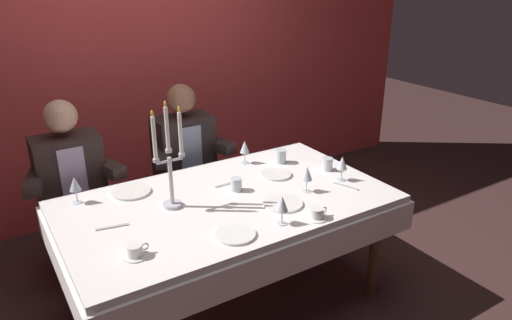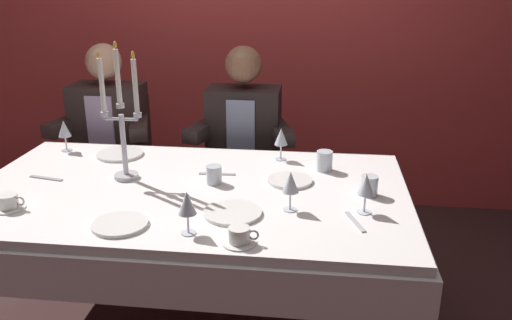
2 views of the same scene
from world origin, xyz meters
name	(u,v)px [view 1 (image 1 of 2)]	position (x,y,z in m)	size (l,w,h in m)	color
ground_plane	(230,301)	(0.00, 0.00, 0.00)	(12.00, 12.00, 0.00)	#3E2625
back_wall	(127,54)	(0.00, 1.66, 1.35)	(6.00, 0.12, 2.70)	#D34240
dining_table	(228,216)	(0.00, 0.00, 0.62)	(1.94, 1.14, 0.74)	white
candelabra	(170,165)	(-0.31, 0.08, 1.00)	(0.19, 0.11, 0.62)	silver
dinner_plate_0	(235,234)	(-0.17, -0.39, 0.75)	(0.21, 0.21, 0.01)	white
dinner_plate_1	(131,192)	(-0.45, 0.38, 0.75)	(0.24, 0.24, 0.01)	white
dinner_plate_2	(276,174)	(0.44, 0.12, 0.75)	(0.20, 0.20, 0.01)	white
dinner_plate_3	(283,203)	(0.23, -0.24, 0.75)	(0.23, 0.23, 0.01)	white
wine_glass_0	(307,174)	(0.45, -0.17, 0.85)	(0.07, 0.07, 0.16)	silver
wine_glass_1	(342,163)	(0.75, -0.16, 0.86)	(0.07, 0.07, 0.16)	silver
wine_glass_2	(75,185)	(-0.76, 0.42, 0.85)	(0.07, 0.07, 0.16)	silver
wine_glass_3	(245,148)	(0.37, 0.42, 0.85)	(0.07, 0.07, 0.16)	silver
wine_glass_4	(282,204)	(0.10, -0.41, 0.86)	(0.07, 0.07, 0.16)	silver
water_tumbler_0	(327,164)	(0.78, 0.02, 0.78)	(0.07, 0.07, 0.09)	silver
water_tumbler_1	(281,156)	(0.59, 0.29, 0.79)	(0.08, 0.08, 0.10)	silver
water_tumbler_2	(236,184)	(0.10, 0.07, 0.78)	(0.07, 0.07, 0.08)	silver
coffee_cup_0	(135,251)	(-0.66, -0.30, 0.77)	(0.13, 0.12, 0.06)	white
coffee_cup_1	(317,214)	(0.30, -0.47, 0.77)	(0.13, 0.12, 0.06)	white
spoon_0	(112,227)	(-0.67, 0.03, 0.74)	(0.17, 0.02, 0.01)	#B7B7BC
fork_1	(346,186)	(0.71, -0.25, 0.74)	(0.17, 0.02, 0.01)	#B7B7BC
fork_2	(227,184)	(0.09, 0.17, 0.74)	(0.17, 0.02, 0.01)	#B7B7BC
seated_diner_0	(70,174)	(-0.71, 0.89, 0.74)	(0.63, 0.48, 1.24)	brown
seated_diner_1	(184,150)	(0.12, 0.89, 0.74)	(0.63, 0.48, 1.24)	brown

